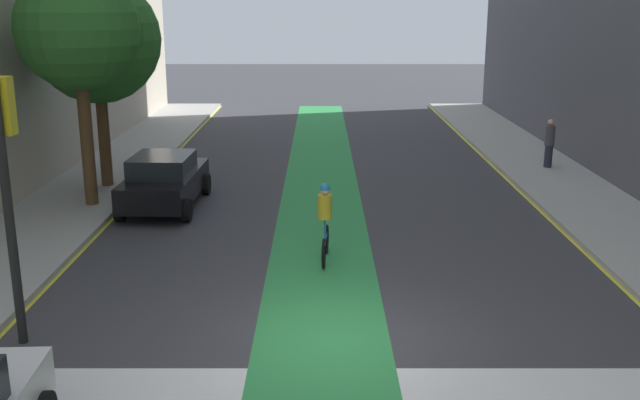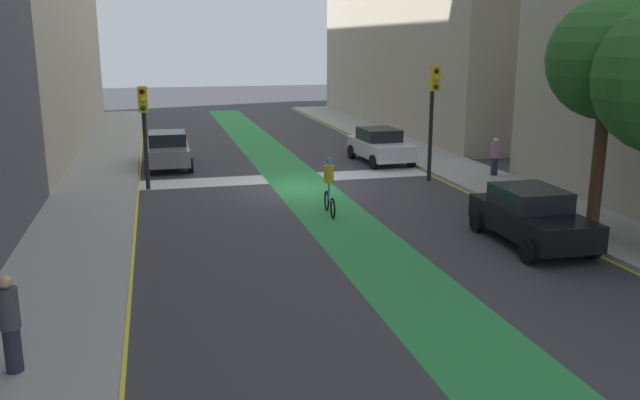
{
  "view_description": "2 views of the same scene",
  "coord_description": "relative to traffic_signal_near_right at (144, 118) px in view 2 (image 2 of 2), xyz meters",
  "views": [
    {
      "loc": [
        -0.29,
        -11.74,
        5.7
      ],
      "look_at": [
        -0.21,
        5.39,
        1.07
      ],
      "focal_mm": 40.89,
      "sensor_mm": 36.0,
      "label": 1
    },
    {
      "loc": [
        5.2,
        24.16,
        5.5
      ],
      "look_at": [
        0.48,
        5.36,
        0.82
      ],
      "focal_mm": 36.97,
      "sensor_mm": 36.0,
      "label": 2
    }
  ],
  "objects": [
    {
      "name": "curb_stripe_right",
      "position": [
        0.41,
        1.11,
        -2.74
      ],
      "size": [
        0.16,
        60.0,
        0.01
      ],
      "primitive_type": "cube",
      "color": "yellow",
      "rests_on": "ground_plane"
    },
    {
      "name": "pedestrian_sidewalk_left_a",
      "position": [
        -13.81,
        1.25,
        -1.81
      ],
      "size": [
        0.34,
        0.34,
        1.55
      ],
      "color": "#262638",
      "rests_on": "sidewalk_left"
    },
    {
      "name": "bike_lane_paint",
      "position": [
        -5.85,
        1.11,
        -2.74
      ],
      "size": [
        2.4,
        60.0,
        0.01
      ],
      "primitive_type": "cube",
      "color": "#2D8C47",
      "rests_on": "ground_plane"
    },
    {
      "name": "ground_plane",
      "position": [
        -5.59,
        1.11,
        -2.74
      ],
      "size": [
        120.0,
        120.0,
        0.0
      ],
      "primitive_type": "plane",
      "color": "#38383D"
    },
    {
      "name": "car_white_left_near",
      "position": [
        -10.47,
        -3.43,
        -1.94
      ],
      "size": [
        2.18,
        4.28,
        1.57
      ],
      "color": "silver",
      "rests_on": "ground_plane"
    },
    {
      "name": "crosswalk_band",
      "position": [
        -5.59,
        -0.89,
        -2.74
      ],
      "size": [
        12.0,
        1.8,
        0.01
      ],
      "primitive_type": "cube",
      "color": "silver",
      "rests_on": "ground_plane"
    },
    {
      "name": "car_black_left_far",
      "position": [
        -10.34,
        9.64,
        -1.94
      ],
      "size": [
        2.12,
        4.25,
        1.57
      ],
      "color": "black",
      "rests_on": "ground_plane"
    },
    {
      "name": "pedestrian_sidewalk_right_a",
      "position": [
        2.11,
        14.33,
        -1.73
      ],
      "size": [
        0.34,
        0.34,
        1.69
      ],
      "color": "#262638",
      "rests_on": "sidewalk_right"
    },
    {
      "name": "car_grey_right_near",
      "position": [
        -0.88,
        -4.59,
        -1.94
      ],
      "size": [
        2.05,
        4.21,
        1.57
      ],
      "color": "slate",
      "rests_on": "ground_plane"
    },
    {
      "name": "cyclist_in_lane",
      "position": [
        -5.77,
        5.09,
        -1.77
      ],
      "size": [
        0.32,
        1.73,
        1.86
      ],
      "color": "black",
      "rests_on": "ground_plane"
    },
    {
      "name": "street_tree_near",
      "position": [
        -12.42,
        9.5,
        2.26
      ],
      "size": [
        3.32,
        3.32,
        6.56
      ],
      "color": "brown",
      "rests_on": "sidewalk_left"
    },
    {
      "name": "traffic_signal_near_right",
      "position": [
        0.0,
        0.0,
        0.0
      ],
      "size": [
        0.35,
        0.52,
        3.9
      ],
      "color": "black",
      "rests_on": "ground_plane"
    },
    {
      "name": "curb_stripe_left",
      "position": [
        -11.59,
        1.11,
        -2.74
      ],
      "size": [
        0.16,
        60.0,
        0.01
      ],
      "primitive_type": "cube",
      "color": "yellow",
      "rests_on": "ground_plane"
    },
    {
      "name": "traffic_signal_near_left",
      "position": [
        -11.05,
        1.08,
        0.44
      ],
      "size": [
        0.35,
        0.52,
        4.57
      ],
      "color": "black",
      "rests_on": "ground_plane"
    },
    {
      "name": "sidewalk_left",
      "position": [
        -13.09,
        1.11,
        -2.67
      ],
      "size": [
        3.0,
        60.0,
        0.15
      ],
      "primitive_type": "cube",
      "color": "#9E9E99",
      "rests_on": "ground_plane"
    },
    {
      "name": "sidewalk_right",
      "position": [
        1.91,
        1.11,
        -2.67
      ],
      "size": [
        3.0,
        60.0,
        0.15
      ],
      "primitive_type": "cube",
      "color": "#9E9E99",
      "rests_on": "ground_plane"
    }
  ]
}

